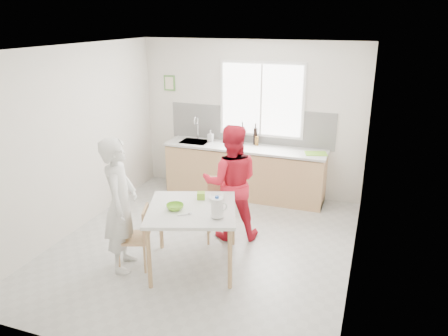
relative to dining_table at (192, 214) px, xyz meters
The scene contains 21 objects.
ground 0.91m from the dining_table, 98.19° to the left, with size 4.50×4.50×0.00m, color #B7B7B2.
room_shell 1.05m from the dining_table, 98.19° to the left, with size 4.50×4.50×4.50m.
window 2.92m from the dining_table, 87.43° to the left, with size 1.50×0.06×1.30m.
backsplash 2.81m from the dining_table, 91.58° to the left, with size 3.00×0.02×0.65m, color white.
picture_frame 3.41m from the dining_table, 120.48° to the left, with size 0.22×0.03×0.28m.
kitchen_counter 2.50m from the dining_table, 91.85° to the left, with size 2.84×0.64×1.37m.
dining_table is the anchor object (origin of this frame).
chair_left 0.75m from the dining_table, 160.80° to the right, with size 0.48×0.48×0.82m.
chair_far 0.92m from the dining_table, 86.03° to the left, with size 0.53×0.53×0.90m.
person_white 0.89m from the dining_table, 160.80° to the right, with size 0.63×0.41×1.72m, color silver.
person_red 0.98m from the dining_table, 78.94° to the left, with size 0.81×0.63×1.68m, color red.
bowl_green 0.24m from the dining_table, 146.77° to the right, with size 0.21×0.21×0.07m, color #76BF2C.
bowl_white 0.41m from the dining_table, 59.00° to the left, with size 0.21×0.21×0.05m, color silver.
milk_jug 0.48m from the dining_table, 21.79° to the right, with size 0.20×0.15×0.26m.
green_box 0.32m from the dining_table, 89.54° to the left, with size 0.10×0.10×0.09m, color #81BB2B.
spoon 0.25m from the dining_table, 90.78° to the right, with size 0.01×0.01×0.16m, color #A5A5AA.
cutting_board 2.72m from the dining_table, 64.94° to the left, with size 0.35×0.25×0.01m, color #79C32D.
wine_bottle_a 2.66m from the dining_table, 93.77° to the left, with size 0.07×0.07×0.32m, color black.
wine_bottle_b 2.69m from the dining_table, 88.85° to the left, with size 0.07×0.07×0.30m, color black.
jar_amber 2.63m from the dining_table, 87.90° to the left, with size 0.06×0.06×0.16m, color #8D5C1E.
soap_bottle 2.71m from the dining_table, 106.32° to the left, with size 0.09×0.09×0.21m, color #999999.
Camera 1 is at (2.11, -5.03, 3.06)m, focal length 35.00 mm.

